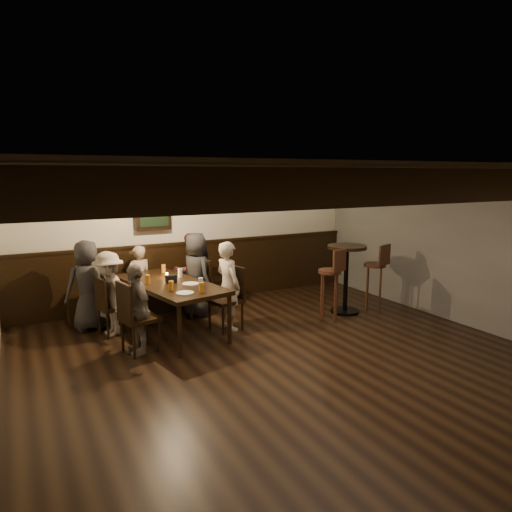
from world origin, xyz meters
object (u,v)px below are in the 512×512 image
person_bench_centre (139,281)px  high_top_table (346,269)px  chair_left_far (139,331)px  bar_stool_left (330,294)px  person_bench_left (88,285)px  person_right_near (196,275)px  person_bench_right (190,271)px  dining_table (170,286)px  bar_stool_right (374,286)px  person_right_far (228,286)px  person_left_near (109,294)px  person_left_far (136,309)px  chair_right_far (227,311)px  chair_left_near (113,317)px  chair_right_near (196,299)px

person_bench_centre → high_top_table: bearing=143.3°
chair_left_far → bar_stool_left: (3.07, -0.10, 0.14)m
person_bench_left → high_top_table: 4.18m
person_right_near → bar_stool_left: bearing=-136.3°
person_bench_right → person_right_near: person_right_near is taller
dining_table → bar_stool_left: 2.56m
person_bench_right → bar_stool_right: 3.23m
person_bench_centre → high_top_table: 3.50m
chair_left_far → person_right_far: (1.44, 0.28, 0.38)m
person_bench_left → chair_left_far: bearing=97.6°
person_left_near → person_right_far: 1.75m
person_bench_centre → person_left_far: size_ratio=0.99×
chair_right_far → person_right_far: (0.03, 0.01, 0.39)m
chair_right_far → person_bench_centre: size_ratio=0.81×
dining_table → person_bench_right: (0.71, 1.06, -0.03)m
chair_right_far → high_top_table: bearing=-105.8°
high_top_table → bar_stool_left: bearing=-157.5°
person_bench_right → person_left_far: bearing=39.3°
person_bench_centre → person_bench_right: bearing=170.5°
person_bench_right → person_left_near: person_bench_right is taller
person_right_near → high_top_table: (2.30, -1.06, 0.07)m
chair_left_near → person_left_near: size_ratio=0.70×
person_right_far → person_left_far: bearing=90.0°
chair_left_far → chair_right_far: bearing=90.0°
person_right_far → bar_stool_right: 2.66m
chair_right_far → person_bench_right: bearing=-7.6°
person_bench_left → person_right_far: (1.88, -1.01, -0.01)m
high_top_table → bar_stool_left: size_ratio=0.99×
person_bench_centre → chair_right_near: bearing=140.2°
person_bench_right → chair_right_near: bearing=68.2°
chair_left_far → person_left_far: person_left_far is taller
chair_right_far → person_bench_left: bearing=50.2°
person_bench_centre → bar_stool_right: bearing=144.4°
person_right_near → person_right_far: bearing=-180.0°
bar_stool_right → chair_left_far: bearing=162.2°
person_bench_left → bar_stool_left: person_bench_left is taller
person_bench_right → person_right_far: (0.11, -1.35, 0.01)m
chair_right_far → bar_stool_right: 2.68m
bar_stool_left → person_left_near: bearing=145.3°
chair_left_near → person_bench_centre: (0.59, 0.73, 0.33)m
chair_right_near → person_bench_left: 1.73m
bar_stool_left → bar_stool_right: same height
bar_stool_left → bar_stool_right: size_ratio=1.00×
chair_right_near → bar_stool_left: bar_stool_left is taller
chair_left_near → person_right_near: 1.53m
dining_table → chair_right_far: (0.79, -0.30, -0.41)m
person_left_far → chair_left_far: bearing=90.0°
chair_left_near → chair_right_near: bearing=90.0°
dining_table → bar_stool_right: bar_stool_right is taller
person_bench_centre → person_right_far: (1.03, -1.33, 0.08)m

